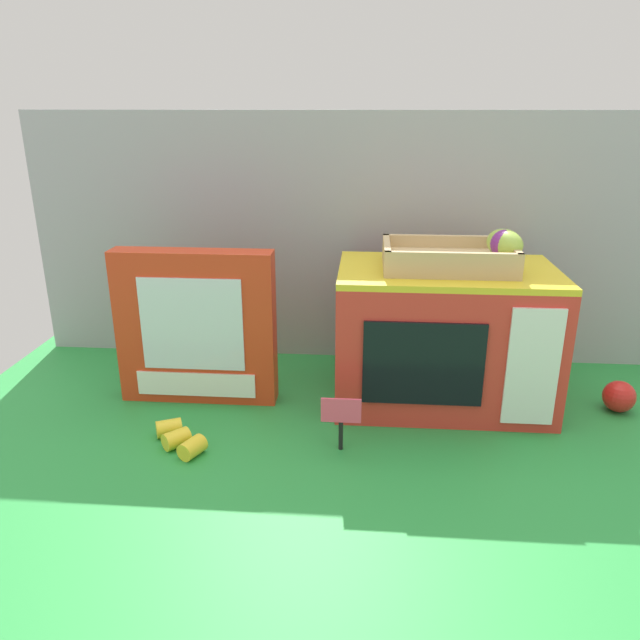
% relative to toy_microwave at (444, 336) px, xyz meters
% --- Properties ---
extents(ground_plane, '(1.70, 1.70, 0.00)m').
position_rel_toy_microwave_xyz_m(ground_plane, '(-0.13, -0.05, -0.14)').
color(ground_plane, green).
rests_on(ground_plane, ground).
extents(display_back_panel, '(1.61, 0.03, 0.57)m').
position_rel_toy_microwave_xyz_m(display_back_panel, '(-0.13, 0.23, 0.14)').
color(display_back_panel, '#A0A3A8').
rests_on(display_back_panel, ground).
extents(toy_microwave, '(0.42, 0.26, 0.28)m').
position_rel_toy_microwave_xyz_m(toy_microwave, '(0.00, 0.00, 0.00)').
color(toy_microwave, red).
rests_on(toy_microwave, ground).
extents(food_groups_crate, '(0.27, 0.16, 0.08)m').
position_rel_toy_microwave_xyz_m(food_groups_crate, '(0.02, -0.00, 0.16)').
color(food_groups_crate, tan).
rests_on(food_groups_crate, toy_microwave).
extents(cookie_set_box, '(0.32, 0.06, 0.31)m').
position_rel_toy_microwave_xyz_m(cookie_set_box, '(-0.49, -0.04, 0.02)').
color(cookie_set_box, red).
rests_on(cookie_set_box, ground).
extents(price_sign, '(0.07, 0.01, 0.10)m').
position_rel_toy_microwave_xyz_m(price_sign, '(-0.20, -0.21, -0.07)').
color(price_sign, black).
rests_on(price_sign, ground).
extents(loose_toy_banana, '(0.11, 0.11, 0.03)m').
position_rel_toy_microwave_xyz_m(loose_toy_banana, '(-0.48, -0.22, -0.12)').
color(loose_toy_banana, yellow).
rests_on(loose_toy_banana, ground).
extents(loose_toy_apple, '(0.06, 0.06, 0.06)m').
position_rel_toy_microwave_xyz_m(loose_toy_apple, '(0.35, -0.03, -0.11)').
color(loose_toy_apple, red).
rests_on(loose_toy_apple, ground).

